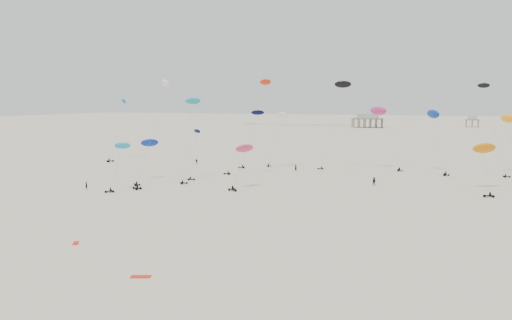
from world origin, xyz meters
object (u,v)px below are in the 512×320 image
at_px(rig_3, 242,158).
at_px(spectator_0, 87,189).
at_px(rig_0, 280,125).
at_px(rig_7, 340,94).
at_px(pavilion_small, 472,122).
at_px(pavilion_main, 367,121).

bearing_deg(rig_3, spectator_0, -32.20).
distance_m(rig_0, rig_7, 19.76).
height_order(rig_0, rig_3, rig_0).
xyz_separation_m(pavilion_small, rig_3, (-65.45, -286.07, 3.05)).
bearing_deg(spectator_0, pavilion_small, -88.52).
distance_m(pavilion_main, rig_7, 212.56).
height_order(pavilion_small, spectator_0, pavilion_small).
relative_size(rig_0, spectator_0, 8.26).
bearing_deg(pavilion_small, rig_0, -105.45).
distance_m(pavilion_small, spectator_0, 314.80).
distance_m(pavilion_small, rig_7, 247.27).
bearing_deg(pavilion_small, spectator_0, -107.84).
xyz_separation_m(rig_0, rig_7, (16.45, 6.32, 8.95)).
bearing_deg(rig_7, rig_0, 94.71).
xyz_separation_m(pavilion_small, spectator_0, (-96.45, -299.64, -3.49)).
bearing_deg(pavilion_small, rig_3, -102.89).
bearing_deg(spectator_0, rig_0, -98.95).
bearing_deg(rig_7, rig_3, 146.96).
bearing_deg(rig_7, spectator_0, 126.43).
relative_size(rig_3, rig_7, 0.40).
relative_size(pavilion_main, rig_3, 2.03).
bearing_deg(rig_0, pavilion_main, -98.51).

